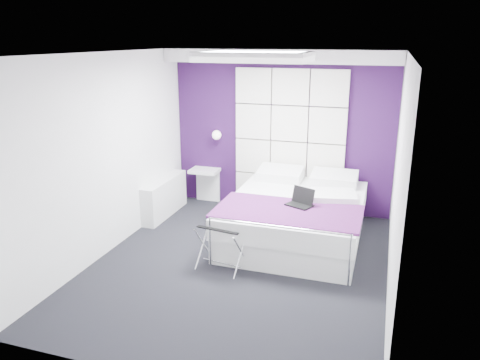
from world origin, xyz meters
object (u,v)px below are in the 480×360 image
at_px(radiator, 165,197).
at_px(bed, 296,217).
at_px(wall_lamp, 217,134).
at_px(luggage_rack, 222,247).
at_px(laptop, 300,201).
at_px(nightstand, 205,171).

height_order(radiator, bed, bed).
relative_size(wall_lamp, bed, 0.07).
height_order(luggage_rack, laptop, laptop).
xyz_separation_m(wall_lamp, radiator, (-0.64, -0.76, -0.92)).
relative_size(bed, luggage_rack, 4.05).
distance_m(wall_lamp, nightstand, 0.67).
height_order(radiator, laptop, laptop).
distance_m(wall_lamp, luggage_rack, 2.54).
relative_size(luggage_rack, laptop, 1.70).
relative_size(bed, nightstand, 4.71).
xyz_separation_m(wall_lamp, bed, (1.56, -1.04, -0.88)).
bearing_deg(radiator, nightstand, 60.21).
relative_size(nightstand, luggage_rack, 0.86).
distance_m(luggage_rack, laptop, 1.23).
height_order(nightstand, laptop, laptop).
height_order(bed, laptop, laptop).
xyz_separation_m(luggage_rack, laptop, (0.81, 0.82, 0.42)).
distance_m(bed, luggage_rack, 1.35).
xyz_separation_m(wall_lamp, laptop, (1.67, -1.37, -0.52)).
relative_size(radiator, luggage_rack, 2.15).
bearing_deg(luggage_rack, bed, 67.27).
bearing_deg(wall_lamp, luggage_rack, -68.51).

